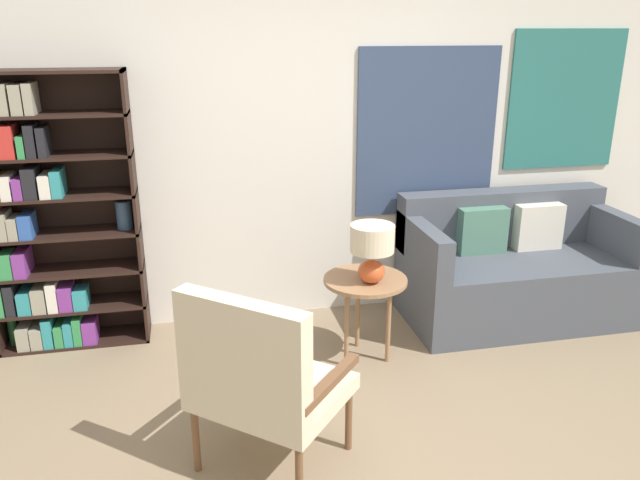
# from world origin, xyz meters

# --- Properties ---
(wall_back) EXTENTS (6.40, 0.08, 2.70)m
(wall_back) POSITION_xyz_m (0.06, 2.03, 1.35)
(wall_back) COLOR silver
(wall_back) RESTS_ON ground_plane
(bookshelf) EXTENTS (0.96, 0.30, 1.82)m
(bookshelf) POSITION_xyz_m (-1.70, 1.85, 0.88)
(bookshelf) COLOR black
(bookshelf) RESTS_ON ground_plane
(armchair) EXTENTS (0.87, 0.87, 0.96)m
(armchair) POSITION_xyz_m (-0.52, 0.23, 0.54)
(armchair) COLOR brown
(armchair) RESTS_ON ground_plane
(couch) EXTENTS (1.60, 0.81, 0.90)m
(couch) POSITION_xyz_m (1.53, 1.60, 0.35)
(couch) COLOR #474C56
(couch) RESTS_ON ground_plane
(side_table) EXTENTS (0.53, 0.53, 0.56)m
(side_table) POSITION_xyz_m (0.27, 1.21, 0.50)
(side_table) COLOR #99704C
(side_table) RESTS_ON ground_plane
(table_lamp) EXTENTS (0.27, 0.27, 0.37)m
(table_lamp) POSITION_xyz_m (0.29, 1.14, 0.80)
(table_lamp) COLOR #C65128
(table_lamp) RESTS_ON side_table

